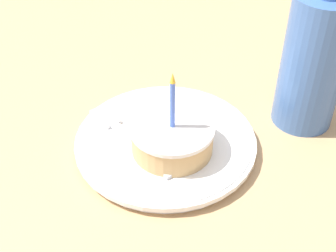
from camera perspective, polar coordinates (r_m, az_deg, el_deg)
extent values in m
cube|color=tan|center=(0.62, 0.48, -5.32)|extent=(2.40, 2.40, 0.04)
cylinder|color=white|center=(0.62, 0.00, -1.96)|extent=(0.23, 0.23, 0.02)
cylinder|color=white|center=(0.61, 0.00, -1.72)|extent=(0.24, 0.24, 0.01)
cylinder|color=tan|center=(0.58, 0.52, -1.52)|extent=(0.10, 0.10, 0.03)
cylinder|color=silver|center=(0.57, 0.53, -0.11)|extent=(0.10, 0.10, 0.01)
cylinder|color=#4C72E0|center=(0.55, 0.56, 2.66)|extent=(0.01, 0.01, 0.06)
cone|color=yellow|center=(0.53, 0.58, 5.99)|extent=(0.01, 0.01, 0.01)
cube|color=silver|center=(0.59, -3.30, -2.87)|extent=(0.05, 0.12, 0.00)
cube|color=silver|center=(0.64, -7.62, 1.10)|extent=(0.04, 0.05, 0.00)
cylinder|color=#3F66A5|center=(0.64, 17.28, 7.37)|extent=(0.08, 0.08, 0.19)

